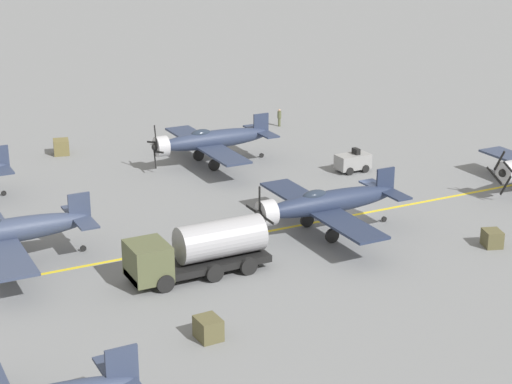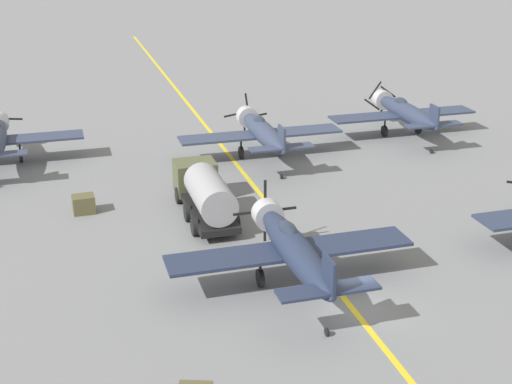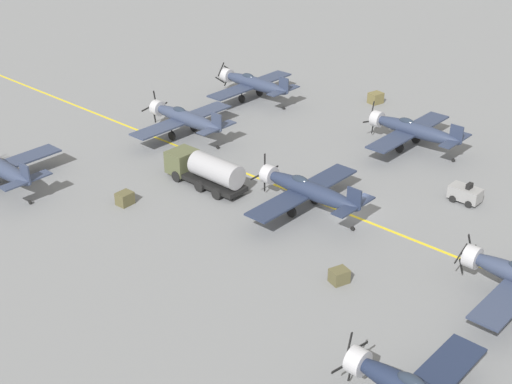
{
  "view_description": "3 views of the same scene",
  "coord_description": "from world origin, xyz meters",
  "px_view_note": "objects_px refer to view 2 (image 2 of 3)",
  "views": [
    {
      "loc": [
        -44.21,
        29.71,
        19.68
      ],
      "look_at": [
        -1.1,
        7.54,
        3.17
      ],
      "focal_mm": 60.0,
      "sensor_mm": 36.0,
      "label": 1
    },
    {
      "loc": [
        -12.07,
        -25.46,
        16.78
      ],
      "look_at": [
        -2.79,
        6.5,
        3.7
      ],
      "focal_mm": 50.0,
      "sensor_mm": 36.0,
      "label": 2
    },
    {
      "loc": [
        -42.44,
        -27.64,
        28.22
      ],
      "look_at": [
        -5.14,
        5.84,
        2.12
      ],
      "focal_mm": 50.0,
      "sensor_mm": 36.0,
      "label": 3
    }
  ],
  "objects_px": {
    "airplane_far_center": "(262,132)",
    "fuel_tanker": "(205,192)",
    "supply_crate_by_tanker": "(84,204)",
    "airplane_mid_center": "(293,248)",
    "airplane_far_right": "(405,112)"
  },
  "relations": [
    {
      "from": "fuel_tanker",
      "to": "supply_crate_by_tanker",
      "type": "height_order",
      "value": "fuel_tanker"
    },
    {
      "from": "airplane_far_center",
      "to": "supply_crate_by_tanker",
      "type": "bearing_deg",
      "value": -146.56
    },
    {
      "from": "airplane_far_center",
      "to": "supply_crate_by_tanker",
      "type": "relative_size",
      "value": 9.3
    },
    {
      "from": "airplane_far_center",
      "to": "fuel_tanker",
      "type": "relative_size",
      "value": 1.5
    },
    {
      "from": "supply_crate_by_tanker",
      "to": "airplane_mid_center",
      "type": "bearing_deg",
      "value": -52.88
    },
    {
      "from": "airplane_far_center",
      "to": "airplane_mid_center",
      "type": "distance_m",
      "value": 19.2
    },
    {
      "from": "airplane_far_center",
      "to": "airplane_mid_center",
      "type": "height_order",
      "value": "airplane_mid_center"
    },
    {
      "from": "airplane_far_center",
      "to": "supply_crate_by_tanker",
      "type": "distance_m",
      "value": 14.88
    },
    {
      "from": "airplane_mid_center",
      "to": "airplane_far_right",
      "type": "distance_m",
      "value": 26.62
    },
    {
      "from": "fuel_tanker",
      "to": "airplane_mid_center",
      "type": "bearing_deg",
      "value": -77.13
    },
    {
      "from": "airplane_far_center",
      "to": "airplane_far_right",
      "type": "xyz_separation_m",
      "value": [
        12.46,
        2.08,
        0.0
      ]
    },
    {
      "from": "airplane_mid_center",
      "to": "airplane_far_right",
      "type": "bearing_deg",
      "value": 59.78
    },
    {
      "from": "airplane_mid_center",
      "to": "fuel_tanker",
      "type": "height_order",
      "value": "airplane_mid_center"
    },
    {
      "from": "airplane_mid_center",
      "to": "airplane_far_center",
      "type": "bearing_deg",
      "value": 85.92
    },
    {
      "from": "airplane_far_right",
      "to": "airplane_far_center",
      "type": "bearing_deg",
      "value": -167.12
    }
  ]
}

